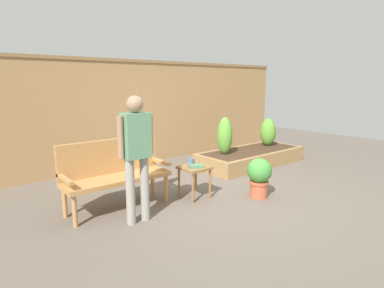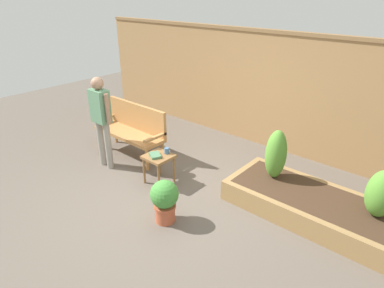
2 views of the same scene
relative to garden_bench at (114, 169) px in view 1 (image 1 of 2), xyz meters
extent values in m
plane|color=#60564C|center=(1.47, -0.65, -0.54)|extent=(14.00, 14.00, 0.00)
cube|color=#A37A4C|center=(1.47, 1.95, 0.51)|extent=(8.40, 0.10, 2.10)
cube|color=olive|center=(1.47, 1.95, 1.59)|extent=(8.40, 0.14, 0.06)
cylinder|color=#B77F47|center=(0.66, 0.08, -0.34)|extent=(0.06, 0.06, 0.40)
cylinder|color=#B77F47|center=(0.66, -0.28, -0.34)|extent=(0.06, 0.06, 0.40)
cylinder|color=#B77F47|center=(-0.66, 0.08, -0.34)|extent=(0.06, 0.06, 0.40)
cylinder|color=#B77F47|center=(-0.66, -0.28, -0.34)|extent=(0.06, 0.06, 0.40)
cube|color=#B77F47|center=(0.00, -0.10, -0.11)|extent=(1.44, 0.48, 0.06)
cube|color=#B77F47|center=(0.00, 0.11, 0.16)|extent=(1.44, 0.06, 0.48)
cube|color=#B77F47|center=(-0.69, -0.10, 0.02)|extent=(0.06, 0.48, 0.04)
cube|color=#B77F47|center=(0.69, -0.10, 0.02)|extent=(0.06, 0.48, 0.04)
cylinder|color=olive|center=(1.25, -0.25, -0.32)|extent=(0.04, 0.04, 0.44)
cylinder|color=olive|center=(1.25, -0.58, -0.32)|extent=(0.04, 0.04, 0.44)
cylinder|color=olive|center=(0.92, -0.25, -0.32)|extent=(0.04, 0.04, 0.44)
cylinder|color=olive|center=(0.92, -0.58, -0.32)|extent=(0.04, 0.04, 0.44)
cube|color=olive|center=(1.09, -0.41, -0.08)|extent=(0.40, 0.40, 0.04)
cylinder|color=teal|center=(1.14, -0.27, -0.02)|extent=(0.07, 0.07, 0.09)
torus|color=teal|center=(1.18, -0.27, -0.02)|extent=(0.06, 0.01, 0.06)
cube|color=#4C7A56|center=(1.07, -0.46, -0.04)|extent=(0.25, 0.23, 0.04)
cylinder|color=#B75638|center=(1.84, -1.03, -0.44)|extent=(0.26, 0.26, 0.21)
cylinder|color=#B75638|center=(1.84, -1.03, -0.31)|extent=(0.29, 0.29, 0.04)
sphere|color=#428938|center=(1.84, -1.03, -0.13)|extent=(0.37, 0.37, 0.37)
cube|color=#997547|center=(3.29, -0.09, -0.39)|extent=(2.40, 0.09, 0.30)
cube|color=#997547|center=(3.29, 0.82, -0.39)|extent=(2.40, 0.09, 0.30)
cube|color=#997547|center=(2.14, 0.36, -0.39)|extent=(0.09, 0.82, 0.30)
cube|color=#997547|center=(4.45, 0.36, -0.39)|extent=(0.09, 0.82, 0.30)
cube|color=#422D1E|center=(3.29, 0.36, -0.39)|extent=(2.22, 0.82, 0.30)
cylinder|color=brown|center=(2.59, 0.46, -0.21)|extent=(0.04, 0.04, 0.06)
ellipsoid|color=#569333|center=(2.59, 0.46, 0.12)|extent=(0.30, 0.30, 0.74)
cylinder|color=brown|center=(3.97, 0.46, -0.21)|extent=(0.04, 0.04, 0.06)
ellipsoid|color=#569333|center=(3.97, 0.46, 0.06)|extent=(0.35, 0.35, 0.62)
cylinder|color=gray|center=(0.10, -0.63, -0.13)|extent=(0.11, 0.11, 0.82)
cylinder|color=gray|center=(-0.10, -0.63, -0.13)|extent=(0.11, 0.11, 0.82)
cube|color=#5B8966|center=(0.00, -0.63, 0.55)|extent=(0.32, 0.20, 0.54)
cylinder|color=#9E755B|center=(0.20, -0.63, 0.55)|extent=(0.07, 0.07, 0.49)
cylinder|color=#9E755B|center=(-0.20, -0.63, 0.55)|extent=(0.07, 0.07, 0.49)
sphere|color=#9E755B|center=(0.00, -0.63, 0.92)|extent=(0.20, 0.20, 0.20)
camera|label=1|loc=(-1.85, -3.92, 1.17)|focal=29.84mm
camera|label=2|loc=(4.42, -3.46, 2.26)|focal=30.85mm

